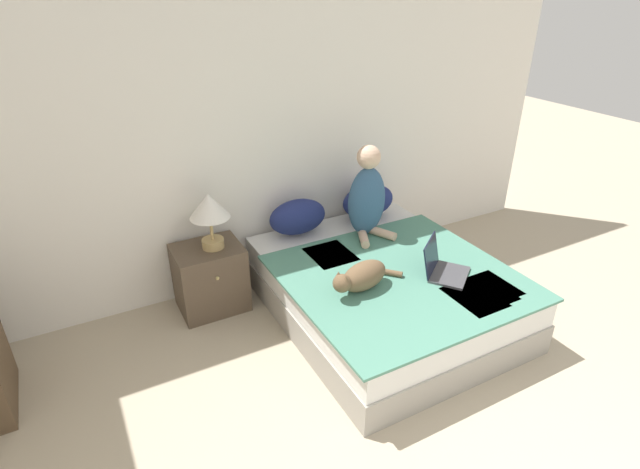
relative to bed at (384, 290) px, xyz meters
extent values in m
cube|color=white|center=(-0.48, 1.03, 1.05)|extent=(5.76, 0.05, 2.55)
cube|color=#9E998E|center=(0.00, 0.01, -0.11)|extent=(1.56, 1.92, 0.24)
cube|color=silver|center=(0.00, 0.01, 0.11)|extent=(1.54, 1.89, 0.20)
cube|color=#4C8470|center=(0.00, -0.18, 0.22)|extent=(1.61, 1.53, 0.02)
cube|color=#B2BC70|center=(-0.29, 0.34, 0.23)|extent=(0.33, 0.38, 0.01)
cube|color=#B2BC70|center=(0.51, -0.61, 0.23)|extent=(0.25, 0.36, 0.01)
cube|color=#B2BC70|center=(0.29, -0.64, 0.23)|extent=(0.30, 0.40, 0.01)
cube|color=#B2BC70|center=(0.39, -0.68, 0.23)|extent=(0.32, 0.27, 0.01)
ellipsoid|color=navy|center=(-0.35, 0.79, 0.38)|extent=(0.50, 0.29, 0.30)
ellipsoid|color=navy|center=(0.35, 0.79, 0.38)|extent=(0.50, 0.29, 0.30)
ellipsoid|color=#33567A|center=(0.14, 0.51, 0.53)|extent=(0.34, 0.19, 0.59)
sphere|color=#DBB293|center=(0.14, 0.51, 0.91)|extent=(0.19, 0.19, 0.19)
cylinder|color=#DBB293|center=(0.05, 0.39, 0.27)|extent=(0.16, 0.25, 0.07)
cylinder|color=#DBB293|center=(0.24, 0.39, 0.27)|extent=(0.16, 0.25, 0.07)
ellipsoid|color=brown|center=(-0.32, -0.19, 0.33)|extent=(0.42, 0.28, 0.20)
sphere|color=brown|center=(-0.52, -0.23, 0.36)|extent=(0.13, 0.13, 0.13)
cone|color=brown|center=(-0.52, -0.27, 0.41)|extent=(0.06, 0.06, 0.06)
cone|color=brown|center=(-0.53, -0.20, 0.41)|extent=(0.06, 0.06, 0.06)
cylinder|color=brown|center=(-0.07, -0.13, 0.25)|extent=(0.18, 0.18, 0.04)
cube|color=#424247|center=(0.32, -0.35, 0.24)|extent=(0.41, 0.39, 0.02)
cube|color=black|center=(0.23, -0.23, 0.37)|extent=(0.30, 0.24, 0.24)
cube|color=brown|center=(-1.16, 0.75, 0.04)|extent=(0.52, 0.42, 0.54)
sphere|color=tan|center=(-1.16, 0.53, 0.16)|extent=(0.03, 0.03, 0.03)
cylinder|color=tan|center=(-1.11, 0.73, 0.35)|extent=(0.17, 0.17, 0.07)
cylinder|color=tan|center=(-1.11, 0.73, 0.48)|extent=(0.02, 0.02, 0.19)
cone|color=white|center=(-1.11, 0.73, 0.67)|extent=(0.30, 0.30, 0.19)
camera|label=1|loc=(-1.98, -2.62, 2.18)|focal=28.00mm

